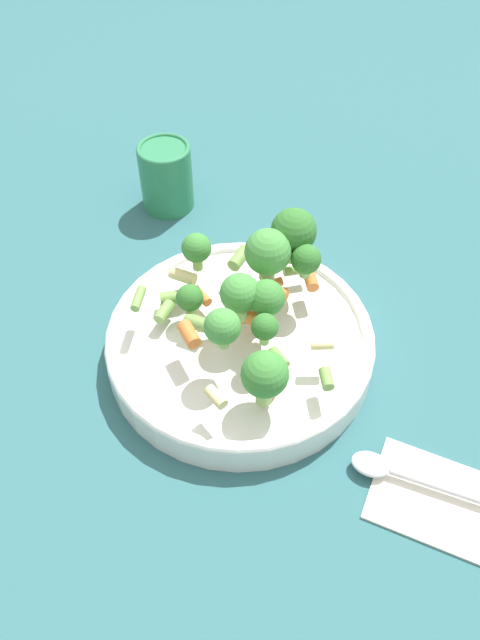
# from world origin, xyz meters

# --- Properties ---
(ground_plane) EXTENTS (3.00, 3.00, 0.00)m
(ground_plane) POSITION_xyz_m (0.00, 0.00, 0.00)
(ground_plane) COLOR #2D6066
(bowl) EXTENTS (0.28, 0.28, 0.04)m
(bowl) POSITION_xyz_m (0.00, 0.00, 0.02)
(bowl) COLOR white
(bowl) RESTS_ON ground_plane
(pasta_salad) EXTENTS (0.20, 0.22, 0.10)m
(pasta_salad) POSITION_xyz_m (-0.02, -0.00, 0.09)
(pasta_salad) COLOR #8CB766
(pasta_salad) RESTS_ON bowl
(cup) EXTENTS (0.07, 0.07, 0.09)m
(cup) POSITION_xyz_m (-0.06, -0.27, 0.05)
(cup) COLOR #2D7F51
(cup) RESTS_ON ground_plane
(napkin) EXTENTS (0.15, 0.16, 0.01)m
(napkin) POSITION_xyz_m (-0.06, 0.25, 0.00)
(napkin) COLOR white
(napkin) RESTS_ON ground_plane
(spoon) EXTENTS (0.11, 0.15, 0.01)m
(spoon) POSITION_xyz_m (-0.05, 0.21, 0.01)
(spoon) COLOR silver
(spoon) RESTS_ON napkin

